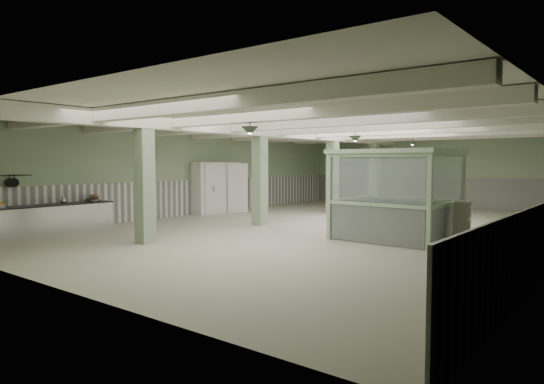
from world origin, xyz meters
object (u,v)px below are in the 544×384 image
Objects in this scene: prep_counter at (39,219)px; guard_booth at (397,179)px; walkin_cooler at (217,187)px; filing_cabinet at (462,224)px.

prep_counter is 1.45× the size of guard_booth.
walkin_cooler is 0.75× the size of guard_booth.
walkin_cooler is 11.42m from filing_cabinet.
guard_booth is 2.24m from filing_cabinet.
prep_counter is 11.09m from guard_booth.
filing_cabinet is at bearing -10.47° from walkin_cooler.
walkin_cooler is at bearing 160.12° from filing_cabinet.
prep_counter is at bearing -145.21° from guard_booth.
filing_cabinet is at bearing -0.50° from guard_booth.
prep_counter is 4.03× the size of filing_cabinet.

